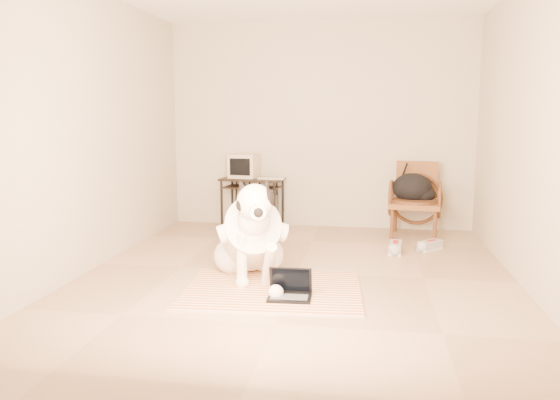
% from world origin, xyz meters
% --- Properties ---
extents(floor, '(4.50, 4.50, 0.00)m').
position_xyz_m(floor, '(0.00, 0.00, 0.00)').
color(floor, tan).
rests_on(floor, ground).
extents(wall_back, '(4.50, 0.00, 4.50)m').
position_xyz_m(wall_back, '(0.00, 2.25, 1.35)').
color(wall_back, '#BFB49C').
rests_on(wall_back, floor).
extents(wall_front, '(4.50, 0.00, 4.50)m').
position_xyz_m(wall_front, '(0.00, -2.25, 1.35)').
color(wall_front, '#BFB49C').
rests_on(wall_front, floor).
extents(wall_left, '(0.00, 4.50, 4.50)m').
position_xyz_m(wall_left, '(-2.00, 0.00, 1.35)').
color(wall_left, '#BFB49C').
rests_on(wall_left, floor).
extents(wall_right, '(0.00, 4.50, 4.50)m').
position_xyz_m(wall_right, '(2.00, 0.00, 1.35)').
color(wall_right, '#BFB49C').
rests_on(wall_right, floor).
extents(rug, '(1.57, 1.24, 0.02)m').
position_xyz_m(rug, '(-0.15, -0.57, 0.01)').
color(rug, '#DC511F').
rests_on(rug, floor).
extents(dog, '(0.77, 1.26, 1.00)m').
position_xyz_m(dog, '(-0.40, -0.26, 0.39)').
color(dog, white).
rests_on(dog, rug).
extents(laptop, '(0.36, 0.26, 0.25)m').
position_xyz_m(laptop, '(0.03, -0.77, 0.08)').
color(laptop, black).
rests_on(laptop, rug).
extents(computer_desk, '(0.85, 0.55, 0.67)m').
position_xyz_m(computer_desk, '(-0.87, 1.99, 0.57)').
color(computer_desk, black).
rests_on(computer_desk, floor).
extents(crt_monitor, '(0.38, 0.37, 0.31)m').
position_xyz_m(crt_monitor, '(-0.99, 2.05, 0.82)').
color(crt_monitor, beige).
rests_on(crt_monitor, computer_desk).
extents(desk_keyboard, '(0.35, 0.16, 0.02)m').
position_xyz_m(desk_keyboard, '(-0.60, 1.91, 0.68)').
color(desk_keyboard, beige).
rests_on(desk_keyboard, computer_desk).
extents(pc_tower, '(0.24, 0.48, 0.44)m').
position_xyz_m(pc_tower, '(-0.67, 1.95, 0.22)').
color(pc_tower, '#525255').
rests_on(pc_tower, floor).
extents(rattan_chair, '(0.67, 0.65, 0.91)m').
position_xyz_m(rattan_chair, '(1.23, 1.84, 0.46)').
color(rattan_chair, brown).
rests_on(rattan_chair, floor).
extents(backpack, '(0.52, 0.40, 0.36)m').
position_xyz_m(backpack, '(1.21, 1.86, 0.59)').
color(backpack, black).
rests_on(backpack, rattan_chair).
extents(sneaker_left, '(0.17, 0.34, 0.12)m').
position_xyz_m(sneaker_left, '(0.96, 0.93, 0.05)').
color(sneaker_left, silver).
rests_on(sneaker_left, floor).
extents(sneaker_right, '(0.30, 0.31, 0.11)m').
position_xyz_m(sneaker_right, '(1.35, 1.11, 0.05)').
color(sneaker_right, silver).
rests_on(sneaker_right, floor).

